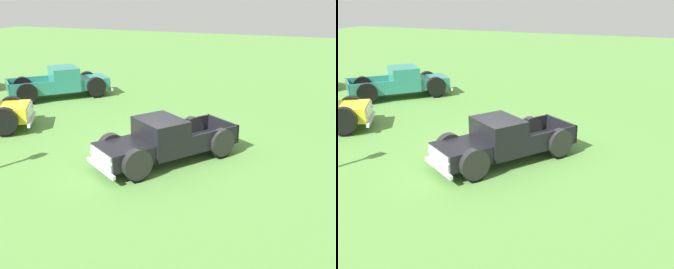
{
  "view_description": "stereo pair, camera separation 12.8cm",
  "coord_description": "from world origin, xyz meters",
  "views": [
    {
      "loc": [
        -12.14,
        -5.04,
        5.3
      ],
      "look_at": [
        -0.53,
        -0.46,
        0.9
      ],
      "focal_mm": 44.11,
      "sensor_mm": 36.0,
      "label": 1
    },
    {
      "loc": [
        -12.09,
        -5.16,
        5.3
      ],
      "look_at": [
        -0.53,
        -0.46,
        0.9
      ],
      "focal_mm": 44.11,
      "sensor_mm": 36.0,
      "label": 2
    }
  ],
  "objects": [
    {
      "name": "pickup_truck_behind_left",
      "position": [
        5.44,
        7.59,
        0.74
      ],
      "size": [
        4.95,
        4.8,
        1.56
      ],
      "color": "#2D8475",
      "rests_on": "ground_plane"
    },
    {
      "name": "ground_plane",
      "position": [
        0.0,
        0.0,
        0.0
      ],
      "size": [
        80.0,
        80.0,
        0.0
      ],
      "primitive_type": "plane",
      "color": "#5B9342"
    },
    {
      "name": "pickup_truck_foreground",
      "position": [
        -0.82,
        -0.26,
        0.7
      ],
      "size": [
        4.93,
        4.09,
        1.47
      ],
      "color": "black",
      "rests_on": "ground_plane"
    }
  ]
}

